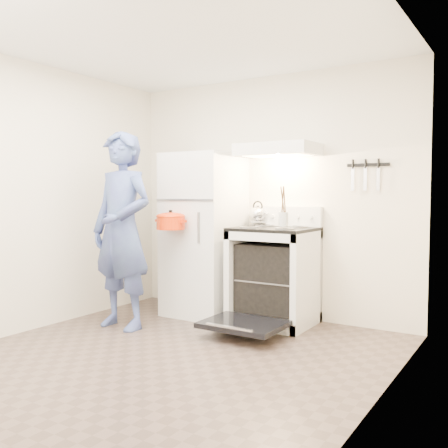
{
  "coord_description": "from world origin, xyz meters",
  "views": [
    {
      "loc": [
        2.4,
        -2.9,
        1.27
      ],
      "look_at": [
        -0.05,
        1.0,
        1.0
      ],
      "focal_mm": 40.0,
      "sensor_mm": 36.0,
      "label": 1
    }
  ],
  "objects_px": {
    "stove_body": "(274,277)",
    "tea_kettle": "(258,213)",
    "refrigerator": "(204,234)",
    "person": "(122,230)",
    "dutch_oven": "(171,223)"
  },
  "relations": [
    {
      "from": "stove_body",
      "to": "tea_kettle",
      "type": "height_order",
      "value": "tea_kettle"
    },
    {
      "from": "refrigerator",
      "to": "person",
      "type": "bearing_deg",
      "value": -112.01
    },
    {
      "from": "stove_body",
      "to": "refrigerator",
      "type": "bearing_deg",
      "value": -178.23
    },
    {
      "from": "refrigerator",
      "to": "tea_kettle",
      "type": "distance_m",
      "value": 0.61
    },
    {
      "from": "stove_body",
      "to": "tea_kettle",
      "type": "xyz_separation_m",
      "value": [
        -0.3,
        0.22,
        0.62
      ]
    },
    {
      "from": "person",
      "to": "dutch_oven",
      "type": "bearing_deg",
      "value": 56.74
    },
    {
      "from": "person",
      "to": "dutch_oven",
      "type": "distance_m",
      "value": 0.49
    },
    {
      "from": "refrigerator",
      "to": "tea_kettle",
      "type": "height_order",
      "value": "refrigerator"
    },
    {
      "from": "refrigerator",
      "to": "stove_body",
      "type": "height_order",
      "value": "refrigerator"
    },
    {
      "from": "stove_body",
      "to": "dutch_oven",
      "type": "height_order",
      "value": "dutch_oven"
    },
    {
      "from": "refrigerator",
      "to": "person",
      "type": "height_order",
      "value": "person"
    },
    {
      "from": "refrigerator",
      "to": "stove_body",
      "type": "distance_m",
      "value": 0.9
    },
    {
      "from": "stove_body",
      "to": "person",
      "type": "relative_size",
      "value": 0.49
    },
    {
      "from": "stove_body",
      "to": "person",
      "type": "distance_m",
      "value": 1.54
    },
    {
      "from": "dutch_oven",
      "to": "refrigerator",
      "type": "bearing_deg",
      "value": 80.7
    }
  ]
}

